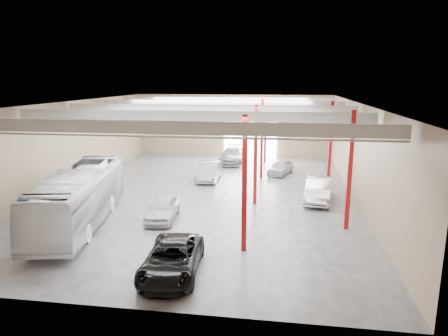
% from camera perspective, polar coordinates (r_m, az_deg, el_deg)
% --- Properties ---
extents(depot_shell, '(22.12, 32.12, 7.06)m').
position_cam_1_polar(depot_shell, '(30.37, -2.05, 5.56)').
color(depot_shell, '#3F4044').
rests_on(depot_shell, ground).
extents(coach_bus, '(5.00, 12.31, 3.34)m').
position_cam_1_polar(coach_bus, '(25.90, -19.89, -3.87)').
color(coach_bus, silver).
rests_on(coach_bus, ground).
extents(black_sedan, '(2.79, 5.39, 1.45)m').
position_cam_1_polar(black_sedan, '(18.61, -7.43, -12.76)').
color(black_sedan, black).
rests_on(black_sedan, ground).
extents(car_row_a, '(2.10, 4.43, 1.46)m').
position_cam_1_polar(car_row_a, '(25.55, -8.77, -5.68)').
color(car_row_a, silver).
rests_on(car_row_a, ground).
extents(car_row_b, '(1.77, 4.89, 1.60)m').
position_cam_1_polar(car_row_b, '(35.13, -2.14, -0.40)').
color(car_row_b, '#A9A8AD').
rests_on(car_row_b, ground).
extents(car_row_c, '(2.52, 5.76, 1.65)m').
position_cam_1_polar(car_row_c, '(42.22, 1.22, 1.83)').
color(car_row_c, gray).
rests_on(car_row_c, ground).
extents(car_right_near, '(2.43, 5.32, 1.69)m').
position_cam_1_polar(car_right_near, '(29.79, 13.32, -3.01)').
color(car_right_near, '#BCBDC2').
rests_on(car_right_near, ground).
extents(car_right_far, '(2.76, 4.25, 1.34)m').
position_cam_1_polar(car_right_far, '(37.59, 8.10, 0.14)').
color(car_right_far, silver).
rests_on(car_right_far, ground).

